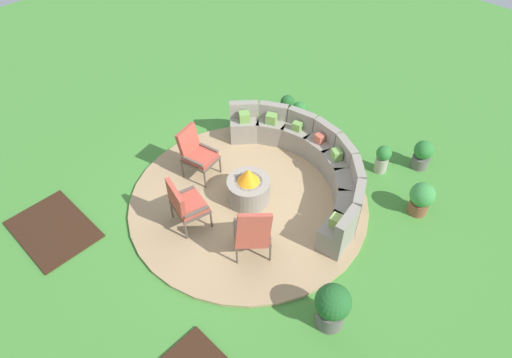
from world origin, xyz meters
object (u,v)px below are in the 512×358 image
potted_plant_0 (332,306)px  lounge_chair_back_left (253,232)px  lounge_chair_front_left (196,152)px  lounge_chair_front_right (185,203)px  fire_pit (249,188)px  potted_plant_3 (287,105)px  curved_stone_bench (311,162)px  potted_plant_2 (422,198)px  potted_plant_1 (299,113)px  potted_plant_4 (383,158)px  potted_plant_5 (423,154)px

potted_plant_0 → lounge_chair_back_left: bearing=177.5°
lounge_chair_front_left → potted_plant_0: bearing=67.9°
lounge_chair_front_right → potted_plant_0: (2.97, 0.27, -0.15)m
fire_pit → lounge_chair_front_right: lounge_chair_front_right is taller
potted_plant_0 → potted_plant_3: bearing=138.1°
curved_stone_bench → lounge_chair_front_left: lounge_chair_front_left is taller
lounge_chair_back_left → potted_plant_0: size_ratio=1.37×
lounge_chair_front_left → lounge_chair_front_right: bearing=29.7°
potted_plant_2 → curved_stone_bench: bearing=-162.1°
potted_plant_1 → lounge_chair_front_left: bearing=-97.8°
fire_pit → curved_stone_bench: 1.39m
potted_plant_4 → potted_plant_3: bearing=177.6°
fire_pit → potted_plant_5: (1.84, 3.13, -0.02)m
lounge_chair_back_left → potted_plant_4: size_ratio=1.85×
lounge_chair_front_left → potted_plant_3: 2.78m
potted_plant_0 → potted_plant_5: (-0.77, 4.05, -0.11)m
fire_pit → curved_stone_bench: size_ratio=0.21×
curved_stone_bench → potted_plant_1: (-1.26, 1.15, -0.07)m
lounge_chair_front_left → potted_plant_5: bearing=125.9°
fire_pit → potted_plant_0: size_ratio=0.96×
potted_plant_1 → lounge_chair_front_right: bearing=-82.2°
curved_stone_bench → potted_plant_2: bearing=17.9°
lounge_chair_front_left → potted_plant_0: 3.91m
curved_stone_bench → potted_plant_3: bearing=143.5°
potted_plant_4 → lounge_chair_back_left: bearing=-96.9°
potted_plant_4 → lounge_chair_front_right: bearing=-114.8°
potted_plant_0 → potted_plant_1: 4.86m
lounge_chair_back_left → potted_plant_2: lounge_chair_back_left is taller
curved_stone_bench → potted_plant_4: (0.93, 1.13, -0.06)m
fire_pit → lounge_chair_front_left: 1.27m
curved_stone_bench → potted_plant_3: 2.09m
potted_plant_1 → potted_plant_0: bearing=-44.4°
curved_stone_bench → potted_plant_5: (1.44, 1.80, -0.06)m
potted_plant_2 → potted_plant_4: (-1.11, 0.47, -0.04)m
lounge_chair_front_left → lounge_chair_front_right: (0.87, -1.00, 0.00)m
potted_plant_2 → lounge_chair_front_left: bearing=-149.3°
lounge_chair_front_right → potted_plant_2: size_ratio=1.54×
potted_plant_2 → potted_plant_1: bearing=171.5°
potted_plant_3 → potted_plant_4: bearing=-2.4°
potted_plant_5 → fire_pit: bearing=-120.4°
potted_plant_1 → potted_plant_2: bearing=-8.5°
lounge_chair_back_left → potted_plant_3: bearing=73.2°
lounge_chair_front_left → potted_plant_4: lounge_chair_front_left is taller
potted_plant_3 → potted_plant_5: potted_plant_5 is taller
fire_pit → potted_plant_4: fire_pit is taller
fire_pit → lounge_chair_back_left: 1.28m
fire_pit → potted_plant_3: fire_pit is taller
potted_plant_3 → potted_plant_1: bearing=-11.9°
lounge_chair_back_left → potted_plant_3: size_ratio=2.21×
potted_plant_5 → potted_plant_3: bearing=-169.8°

